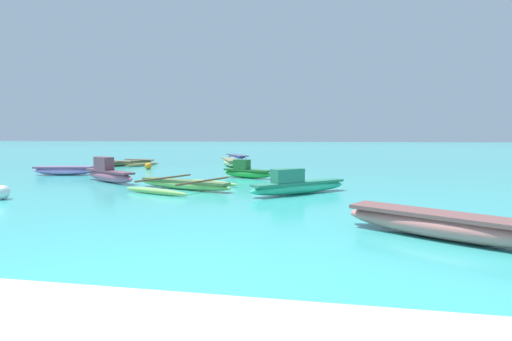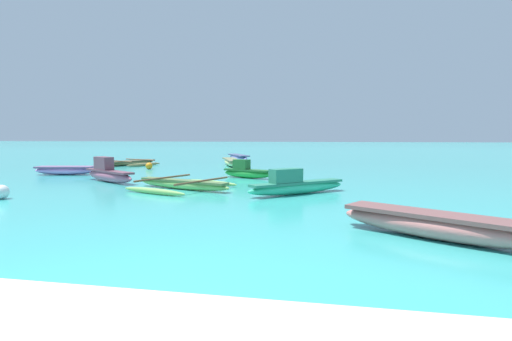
{
  "view_description": "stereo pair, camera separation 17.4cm",
  "coord_description": "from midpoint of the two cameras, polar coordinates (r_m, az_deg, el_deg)",
  "views": [
    {
      "loc": [
        2.0,
        -3.24,
        1.92
      ],
      "look_at": [
        -1.48,
        15.53,
        0.25
      ],
      "focal_mm": 28.0,
      "sensor_mm": 36.0,
      "label": 1
    },
    {
      "loc": [
        2.17,
        -3.21,
        1.92
      ],
      "look_at": [
        -1.48,
        15.53,
        0.25
      ],
      "focal_mm": 28.0,
      "sensor_mm": 36.0,
      "label": 2
    }
  ],
  "objects": [
    {
      "name": "moored_boat_7",
      "position": [
        14.54,
        -10.08,
        -1.96
      ],
      "size": [
        4.01,
        3.82,
        0.39
      ],
      "rotation": [
        0.0,
        0.0,
        -0.36
      ],
      "color": "#85BD5F",
      "rests_on": "ground_plane"
    },
    {
      "name": "moored_boat_1",
      "position": [
        8.24,
        25.44,
        -7.07
      ],
      "size": [
        3.74,
        2.72,
        0.49
      ],
      "rotation": [
        0.0,
        0.0,
        -0.56
      ],
      "color": "#C3736E",
      "rests_on": "ground_plane"
    },
    {
      "name": "moored_boat_0",
      "position": [
        21.71,
        -25.35,
        0.06
      ],
      "size": [
        3.09,
        1.36,
        0.42
      ],
      "rotation": [
        0.0,
        0.0,
        0.18
      ],
      "color": "#D68AD5",
      "rests_on": "ground_plane"
    },
    {
      "name": "moored_boat_2",
      "position": [
        27.28,
        -17.51,
        1.07
      ],
      "size": [
        3.82,
        4.09,
        0.35
      ],
      "rotation": [
        0.0,
        0.0,
        1.19
      ],
      "color": "olive",
      "rests_on": "ground_plane"
    },
    {
      "name": "moored_boat_5",
      "position": [
        17.68,
        -20.11,
        -0.36
      ],
      "size": [
        3.32,
        2.39,
        1.03
      ],
      "rotation": [
        0.0,
        0.0,
        -0.58
      ],
      "color": "#B25C77",
      "rests_on": "ground_plane"
    },
    {
      "name": "moored_boat_8",
      "position": [
        25.24,
        -3.27,
        1.2
      ],
      "size": [
        2.31,
        4.14,
        0.45
      ],
      "rotation": [
        0.0,
        0.0,
        -1.18
      ],
      "color": "#C9D587",
      "rests_on": "ground_plane"
    },
    {
      "name": "moored_boat_3",
      "position": [
        18.13,
        -1.13,
        -0.15
      ],
      "size": [
        2.51,
        1.42,
        0.83
      ],
      "rotation": [
        0.0,
        0.0,
        -0.39
      ],
      "color": "green",
      "rests_on": "ground_plane"
    },
    {
      "name": "mooring_buoy_0",
      "position": [
        23.59,
        -14.82,
        0.65
      ],
      "size": [
        0.39,
        0.39,
        0.39
      ],
      "color": "orange",
      "rests_on": "ground_plane"
    },
    {
      "name": "moored_boat_4",
      "position": [
        30.46,
        -2.37,
        1.88
      ],
      "size": [
        2.61,
        3.79,
        0.48
      ],
      "rotation": [
        0.0,
        0.0,
        -1.05
      ],
      "color": "#717AC0",
      "rests_on": "ground_plane"
    },
    {
      "name": "mooring_buoy_2",
      "position": [
        14.32,
        -32.29,
        -2.6
      ],
      "size": [
        0.44,
        0.44,
        0.44
      ],
      "color": "white",
      "rests_on": "ground_plane"
    },
    {
      "name": "moored_boat_6",
      "position": [
        13.19,
        6.06,
        -2.08
      ],
      "size": [
        3.16,
        3.0,
        0.86
      ],
      "rotation": [
        0.0,
        0.0,
        0.75
      ],
      "color": "#35C796",
      "rests_on": "ground_plane"
    }
  ]
}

